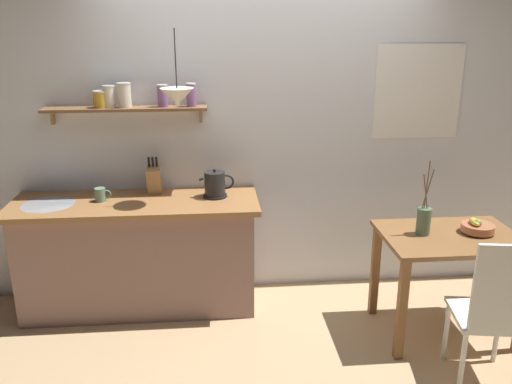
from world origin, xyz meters
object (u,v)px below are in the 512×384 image
Objects in this scene: electric_kettle at (215,185)px; pendant_lamp at (177,96)px; fruit_bowl at (477,227)px; knife_block at (154,179)px; twig_vase at (424,220)px; coffee_mug_by_sink at (101,195)px; dining_table at (449,252)px; dining_chair_near at (492,309)px.

pendant_lamp is at bearing -153.39° from electric_kettle.
pendant_lamp is (-0.25, -0.12, 0.68)m from electric_kettle.
fruit_bowl is 2.37m from knife_block.
electric_kettle is 0.51× the size of pendant_lamp.
twig_vase is 1.90m from pendant_lamp.
electric_kettle is 0.88× the size of knife_block.
fruit_bowl is at bearing -11.34° from coffee_mug_by_sink.
twig_vase is at bearing 177.82° from fruit_bowl.
electric_kettle reaches higher than dining_table.
knife_block is (-2.07, 1.32, 0.47)m from dining_chair_near.
twig_vase is at bearing -12.85° from coffee_mug_by_sink.
pendant_lamp reaches higher than twig_vase.
electric_kettle reaches higher than dining_chair_near.
knife_block is at bearing 165.51° from electric_kettle.
fruit_bowl is 2.70m from coffee_mug_by_sink.
fruit_bowl is 0.44× the size of pendant_lamp.
electric_kettle is 0.73m from pendant_lamp.
coffee_mug_by_sink is 0.95m from pendant_lamp.
dining_chair_near is 1.91× the size of twig_vase.
knife_block is 2.46× the size of coffee_mug_by_sink.
twig_vase is 2.00m from knife_block.
electric_kettle is at bearing 160.31° from dining_table.
coffee_mug_by_sink is (-2.65, 0.53, 0.14)m from fruit_bowl.
electric_kettle is at bearing 143.25° from dining_chair_near.
fruit_bowl is at bearing -17.26° from electric_kettle.
dining_table is 0.26m from fruit_bowl.
electric_kettle reaches higher than fruit_bowl.
dining_chair_near is 2.06m from electric_kettle.
electric_kettle is at bearing 1.97° from coffee_mug_by_sink.
knife_block is at bearing 160.53° from twig_vase.
fruit_bowl is 0.43× the size of twig_vase.
knife_block reaches higher than fruit_bowl.
dining_chair_near is at bearing -36.75° from electric_kettle.
fruit_bowl is (0.19, 0.02, 0.18)m from dining_table.
twig_vase is at bearing 170.84° from dining_table.
pendant_lamp reaches higher than dining_chair_near.
dining_table is 4.18× the size of fruit_bowl.
fruit_bowl is at bearing -12.01° from pendant_lamp.
knife_block is at bearing 161.45° from dining_table.
fruit_bowl is 2.27m from pendant_lamp.
dining_chair_near is 4.44× the size of fruit_bowl.
pendant_lamp is (0.22, -0.24, 0.66)m from knife_block.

